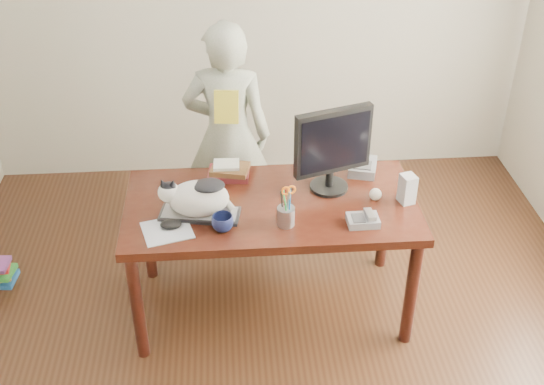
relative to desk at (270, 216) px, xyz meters
The scene contains 16 objects.
room 1.01m from the desk, 90.00° to the right, with size 4.50×4.50×4.50m.
desk is the anchor object (origin of this frame).
keyboard 0.45m from the desk, 155.84° to the right, with size 0.44×0.23×0.03m.
cat 0.51m from the desk, 156.60° to the right, with size 0.42×0.25×0.24m.
monitor 0.55m from the desk, ahead, with size 0.43×0.27×0.50m.
pen_cup 0.36m from the desk, 77.86° to the right, with size 0.11×0.11×0.24m.
mousepad 0.65m from the desk, 152.13° to the right, with size 0.29×0.28×0.01m.
mouse 0.63m from the desk, 152.93° to the right, with size 0.13×0.10×0.04m.
coffee_mug 0.45m from the desk, 131.07° to the right, with size 0.11×0.11×0.09m, color black.
phone 0.58m from the desk, 33.43° to the right, with size 0.17×0.14×0.08m.
speaker 0.78m from the desk, ahead, with size 0.09×0.10×0.17m.
baseball 0.61m from the desk, ahead, with size 0.07×0.07×0.07m.
book_stack 0.36m from the desk, 136.76° to the left, with size 0.25×0.20×0.09m.
calculator 0.62m from the desk, 20.83° to the left, with size 0.20×0.24×0.06m.
person 0.73m from the desk, 108.09° to the left, with size 0.56×0.36×1.52m, color beige.
held_book 0.72m from the desk, 113.52° to the left, with size 0.15×0.10×0.20m.
Camera 1 is at (-0.23, -2.47, 2.84)m, focal length 45.00 mm.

